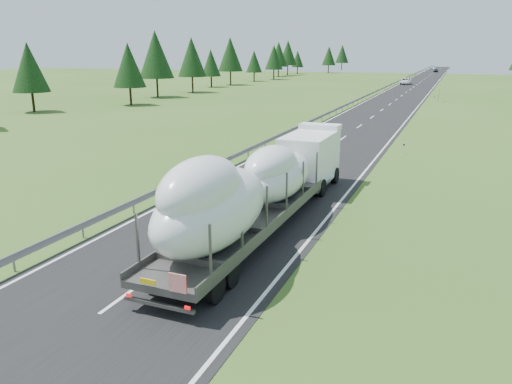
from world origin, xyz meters
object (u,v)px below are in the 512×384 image
at_px(highway_sign, 439,91).
at_px(distant_van, 406,81).
at_px(distant_car_blue, 434,69).
at_px(boat_truck, 260,183).
at_px(distant_car_dark, 436,70).

height_order(highway_sign, distant_van, highway_sign).
height_order(highway_sign, distant_car_blue, highway_sign).
relative_size(boat_truck, distant_van, 3.39).
relative_size(boat_truck, distant_car_dark, 4.87).
relative_size(highway_sign, boat_truck, 0.13).
height_order(highway_sign, boat_truck, boat_truck).
distance_m(distant_van, distant_car_dark, 89.36).
relative_size(distant_van, distant_car_dark, 1.43).
bearing_deg(distant_car_dark, distant_car_blue, 97.19).
relative_size(highway_sign, distant_car_dark, 0.62).
relative_size(distant_car_dark, distant_car_blue, 1.09).
xyz_separation_m(boat_truck, distant_car_dark, (-1.47, 207.82, -1.71)).
bearing_deg(distant_car_dark, distant_van, -89.21).
bearing_deg(boat_truck, highway_sign, 85.91).
bearing_deg(distant_van, distant_car_blue, 88.75).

